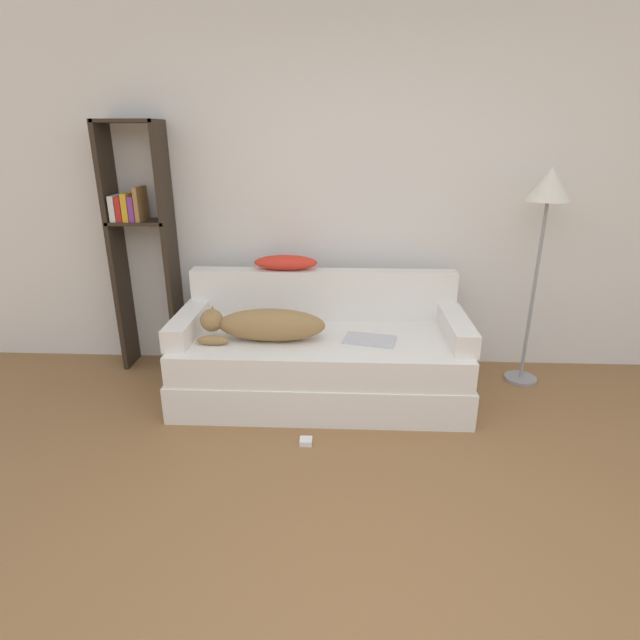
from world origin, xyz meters
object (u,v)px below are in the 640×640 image
object	(u,v)px
floor_lamp	(547,203)
laptop	(370,340)
bookshelf	(140,236)
couch	(321,367)
dog	(264,325)
throw_pillow	(286,262)
power_adapter	(306,441)

from	to	relation	value
floor_lamp	laptop	bearing A→B (deg)	-161.57
laptop	bookshelf	world-z (taller)	bookshelf
bookshelf	laptop	bearing A→B (deg)	-18.15
couch	bookshelf	xyz separation A→B (m)	(-1.37, 0.48, 0.82)
dog	throw_pillow	xyz separation A→B (m)	(0.10, 0.47, 0.31)
dog	laptop	bearing A→B (deg)	1.41
dog	throw_pillow	size ratio (longest dim) A/B	1.82
dog	laptop	size ratio (longest dim) A/B	2.28
laptop	throw_pillow	xyz separation A→B (m)	(-0.60, 0.45, 0.41)
laptop	bookshelf	distance (m)	1.87
couch	throw_pillow	distance (m)	0.80
laptop	floor_lamp	world-z (taller)	floor_lamp
couch	laptop	distance (m)	0.42
couch	bookshelf	world-z (taller)	bookshelf
laptop	floor_lamp	bearing A→B (deg)	30.97
floor_lamp	power_adapter	size ratio (longest dim) A/B	21.03
throw_pillow	bookshelf	distance (m)	1.11
couch	floor_lamp	bearing A→B (deg)	11.76
couch	laptop	size ratio (longest dim) A/B	5.36
bookshelf	floor_lamp	distance (m)	2.89
throw_pillow	bookshelf	xyz separation A→B (m)	(-1.09, 0.11, 0.16)
laptop	power_adapter	distance (m)	0.79
floor_lamp	throw_pillow	bearing A→B (deg)	178.14
floor_lamp	power_adapter	world-z (taller)	floor_lamp
couch	dog	bearing A→B (deg)	-165.47
couch	power_adapter	xyz separation A→B (m)	(-0.06, -0.60, -0.21)
dog	floor_lamp	xyz separation A→B (m)	(1.87, 0.41, 0.75)
laptop	bookshelf	size ratio (longest dim) A/B	0.20
throw_pillow	power_adapter	world-z (taller)	throw_pillow
laptop	throw_pillow	size ratio (longest dim) A/B	0.80
laptop	floor_lamp	size ratio (longest dim) A/B	0.24
laptop	power_adapter	xyz separation A→B (m)	(-0.39, -0.52, -0.45)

